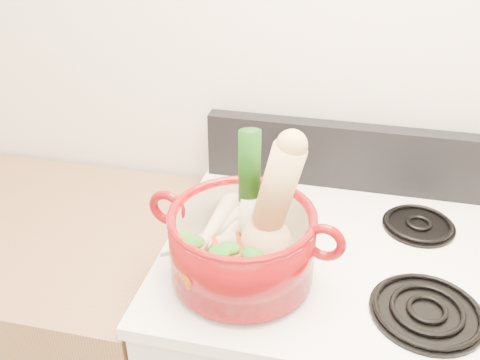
# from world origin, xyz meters

# --- Properties ---
(wall_back) EXTENTS (3.50, 0.02, 2.60)m
(wall_back) POSITION_xyz_m (0.00, 1.75, 1.30)
(wall_back) COLOR white
(wall_back) RESTS_ON floor
(cooktop) EXTENTS (0.78, 0.67, 0.03)m
(cooktop) POSITION_xyz_m (0.00, 1.40, 0.93)
(cooktop) COLOR white
(cooktop) RESTS_ON stove_body
(control_backsplash) EXTENTS (0.76, 0.05, 0.18)m
(control_backsplash) POSITION_xyz_m (0.00, 1.70, 1.04)
(control_backsplash) COLOR black
(control_backsplash) RESTS_ON cooktop
(burner_front_left) EXTENTS (0.22, 0.22, 0.02)m
(burner_front_left) POSITION_xyz_m (-0.19, 1.24, 0.96)
(burner_front_left) COLOR black
(burner_front_left) RESTS_ON cooktop
(burner_front_right) EXTENTS (0.22, 0.22, 0.02)m
(burner_front_right) POSITION_xyz_m (0.19, 1.24, 0.96)
(burner_front_right) COLOR black
(burner_front_right) RESTS_ON cooktop
(burner_back_left) EXTENTS (0.17, 0.17, 0.02)m
(burner_back_left) POSITION_xyz_m (-0.19, 1.54, 0.96)
(burner_back_left) COLOR black
(burner_back_left) RESTS_ON cooktop
(burner_back_right) EXTENTS (0.17, 0.17, 0.02)m
(burner_back_right) POSITION_xyz_m (0.19, 1.54, 0.96)
(burner_back_right) COLOR black
(burner_back_right) RESTS_ON cooktop
(dutch_oven) EXTENTS (0.34, 0.34, 0.15)m
(dutch_oven) POSITION_xyz_m (-0.19, 1.26, 1.04)
(dutch_oven) COLOR maroon
(dutch_oven) RESTS_ON burner_front_left
(pot_handle_left) EXTENTS (0.09, 0.03, 0.08)m
(pot_handle_left) POSITION_xyz_m (-0.35, 1.28, 1.09)
(pot_handle_left) COLOR maroon
(pot_handle_left) RESTS_ON dutch_oven
(pot_handle_right) EXTENTS (0.09, 0.03, 0.08)m
(pot_handle_right) POSITION_xyz_m (-0.02, 1.24, 1.09)
(pot_handle_right) COLOR maroon
(pot_handle_right) RESTS_ON dutch_oven
(squash) EXTENTS (0.21, 0.17, 0.30)m
(squash) POSITION_xyz_m (-0.14, 1.27, 1.14)
(squash) COLOR #DFBB72
(squash) RESTS_ON dutch_oven
(leek) EXTENTS (0.06, 0.06, 0.29)m
(leek) POSITION_xyz_m (-0.18, 1.31, 1.14)
(leek) COLOR silver
(leek) RESTS_ON dutch_oven
(ginger) EXTENTS (0.10, 0.09, 0.04)m
(ginger) POSITION_xyz_m (-0.18, 1.34, 1.02)
(ginger) COLOR tan
(ginger) RESTS_ON dutch_oven
(parsnip_0) EXTENTS (0.13, 0.20, 0.06)m
(parsnip_0) POSITION_xyz_m (-0.23, 1.28, 1.02)
(parsnip_0) COLOR beige
(parsnip_0) RESTS_ON dutch_oven
(parsnip_1) EXTENTS (0.15, 0.17, 0.06)m
(parsnip_1) POSITION_xyz_m (-0.25, 1.26, 1.02)
(parsnip_1) COLOR beige
(parsnip_1) RESTS_ON dutch_oven
(parsnip_2) EXTENTS (0.08, 0.21, 0.06)m
(parsnip_2) POSITION_xyz_m (-0.23, 1.30, 1.03)
(parsnip_2) COLOR beige
(parsnip_2) RESTS_ON dutch_oven
(parsnip_3) EXTENTS (0.16, 0.09, 0.05)m
(parsnip_3) POSITION_xyz_m (-0.28, 1.24, 1.03)
(parsnip_3) COLOR beige
(parsnip_3) RESTS_ON dutch_oven
(parsnip_4) EXTENTS (0.14, 0.21, 0.06)m
(parsnip_4) POSITION_xyz_m (-0.24, 1.32, 1.05)
(parsnip_4) COLOR beige
(parsnip_4) RESTS_ON dutch_oven
(parsnip_5) EXTENTS (0.09, 0.25, 0.07)m
(parsnip_5) POSITION_xyz_m (-0.26, 1.28, 1.05)
(parsnip_5) COLOR beige
(parsnip_5) RESTS_ON dutch_oven
(carrot_0) EXTENTS (0.04, 0.17, 0.05)m
(carrot_0) POSITION_xyz_m (-0.18, 1.23, 1.01)
(carrot_0) COLOR #C33A09
(carrot_0) RESTS_ON dutch_oven
(carrot_1) EXTENTS (0.10, 0.15, 0.04)m
(carrot_1) POSITION_xyz_m (-0.25, 1.21, 1.02)
(carrot_1) COLOR #BB4E09
(carrot_1) RESTS_ON dutch_oven
(carrot_2) EXTENTS (0.10, 0.17, 0.05)m
(carrot_2) POSITION_xyz_m (-0.18, 1.22, 1.03)
(carrot_2) COLOR #C15409
(carrot_2) RESTS_ON dutch_oven
(carrot_3) EXTENTS (0.13, 0.13, 0.05)m
(carrot_3) POSITION_xyz_m (-0.22, 1.19, 1.03)
(carrot_3) COLOR #D1530A
(carrot_3) RESTS_ON dutch_oven
(carrot_4) EXTENTS (0.08, 0.17, 0.05)m
(carrot_4) POSITION_xyz_m (-0.23, 1.20, 1.04)
(carrot_4) COLOR #BE4E09
(carrot_4) RESTS_ON dutch_oven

